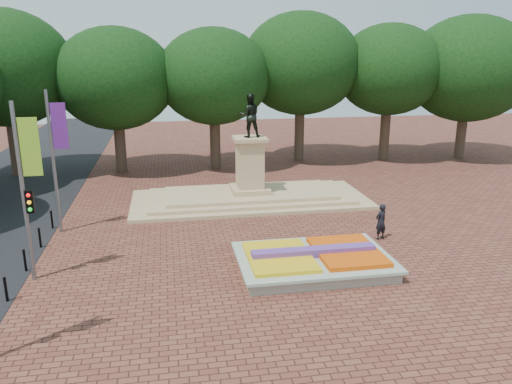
% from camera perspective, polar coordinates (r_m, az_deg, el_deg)
% --- Properties ---
extents(ground, '(90.00, 90.00, 0.00)m').
position_cam_1_polar(ground, '(22.68, 2.66, -6.83)').
color(ground, brown).
rests_on(ground, ground).
extents(flower_bed, '(6.30, 4.30, 0.91)m').
position_cam_1_polar(flower_bed, '(21.00, 6.65, -7.72)').
color(flower_bed, gray).
rests_on(flower_bed, ground).
extents(monument, '(14.00, 6.00, 6.40)m').
position_cam_1_polar(monument, '(29.84, -0.70, 0.57)').
color(monument, tan).
rests_on(monument, ground).
extents(tree_row_back, '(44.80, 8.80, 10.43)m').
position_cam_1_polar(tree_row_back, '(39.09, 0.25, 12.80)').
color(tree_row_back, '#3B2720').
rests_on(tree_row_back, ground).
extents(banner_poles, '(0.88, 11.17, 7.00)m').
position_cam_1_polar(banner_poles, '(20.41, -25.05, 0.56)').
color(banner_poles, slate).
rests_on(banner_poles, ground).
extents(bollard_row, '(0.12, 13.12, 0.98)m').
position_cam_1_polar(bollard_row, '(21.45, -25.75, -8.33)').
color(bollard_row, black).
rests_on(bollard_row, ground).
extents(pedestrian, '(0.75, 0.63, 1.76)m').
position_cam_1_polar(pedestrian, '(24.58, 14.07, -3.30)').
color(pedestrian, black).
rests_on(pedestrian, ground).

